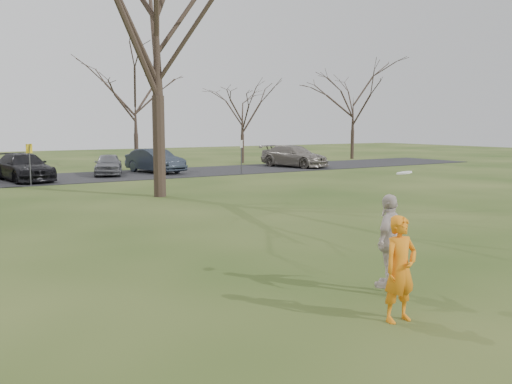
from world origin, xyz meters
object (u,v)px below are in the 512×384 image
big_tree (156,26)px  player_defender (400,269)px  car_7 (294,156)px  car_4 (108,164)px  catching_play (389,241)px  car_3 (24,167)px  car_5 (155,161)px

big_tree → player_defender: bearing=-98.1°
car_7 → big_tree: 18.15m
car_4 → catching_play: size_ratio=1.81×
car_3 → car_4: bearing=1.0°
car_4 → catching_play: catching_play is taller
car_7 → catching_play: (-15.33, -24.30, 0.16)m
car_3 → big_tree: bearing=-77.4°
car_7 → big_tree: big_tree is taller
car_4 → car_5: car_5 is taller
car_4 → big_tree: big_tree is taller
car_7 → catching_play: size_ratio=2.52×
player_defender → car_4: bearing=86.0°
player_defender → car_4: player_defender is taller
car_4 → big_tree: size_ratio=0.27×
catching_play → car_3: bearing=96.1°
car_4 → car_7: size_ratio=0.72×
player_defender → car_7: (16.18, 25.37, -0.02)m
car_3 → car_4: 4.87m
player_defender → catching_play: 1.38m
catching_play → big_tree: (1.37, 14.50, 6.04)m
car_7 → big_tree: (-13.96, -9.80, 6.20)m
car_3 → big_tree: 12.03m
car_5 → car_4: bearing=167.9°
car_3 → player_defender: bearing=-96.0°
car_5 → big_tree: bearing=-124.7°
player_defender → car_3: player_defender is taller
car_3 → car_7: car_7 is taller
player_defender → big_tree: bearing=84.6°
car_5 → big_tree: size_ratio=0.32×
catching_play → car_5: bearing=78.3°
catching_play → big_tree: 15.76m
player_defender → car_3: 25.15m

